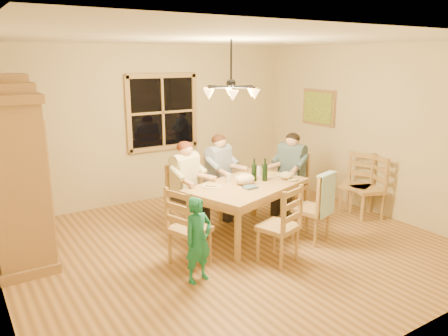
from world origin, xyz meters
TOP-DOWN VIEW (x-y plane):
  - floor at (0.00, 0.00)m, footprint 5.50×5.50m
  - ceiling at (0.00, 0.00)m, footprint 5.50×5.00m
  - wall_back at (0.00, 2.50)m, footprint 5.50×0.02m
  - wall_right at (2.75, 0.00)m, footprint 0.02×5.00m
  - window at (0.20, 2.47)m, footprint 1.30×0.06m
  - painting at (2.71, 1.20)m, footprint 0.06×0.78m
  - chandelier at (-0.00, 0.00)m, footprint 0.77×0.68m
  - armoire at (-2.42, 1.14)m, footprint 0.66×1.40m
  - dining_table at (0.42, 0.20)m, footprint 1.91×1.48m
  - chair_far_left at (-0.22, 0.83)m, footprint 0.55×0.53m
  - chair_far_right at (0.49, 1.06)m, footprint 0.55×0.53m
  - chair_near_left at (0.25, -0.68)m, footprint 0.55×0.53m
  - chair_near_right at (1.06, -0.43)m, footprint 0.55×0.53m
  - chair_end_left at (-0.70, -0.15)m, footprint 0.53×0.55m
  - chair_end_right at (1.53, 0.55)m, footprint 0.53×0.55m
  - adult_woman at (-0.22, 0.83)m, footprint 0.49×0.51m
  - adult_plaid_man at (0.49, 1.06)m, footprint 0.49×0.51m
  - adult_slate_man at (1.53, 0.55)m, footprint 0.51×0.49m
  - towel at (1.11, -0.61)m, footprint 0.39×0.21m
  - wine_bottle_a at (0.59, 0.28)m, footprint 0.08×0.08m
  - wine_bottle_b at (0.73, 0.21)m, footprint 0.08×0.08m
  - plate_woman at (-0.07, 0.36)m, footprint 0.26×0.26m
  - plate_plaid at (0.59, 0.55)m, footprint 0.26×0.26m
  - plate_slate at (0.98, 0.38)m, footprint 0.26×0.26m
  - wine_glass_a at (0.23, 0.40)m, footprint 0.06×0.06m
  - wine_glass_b at (0.83, 0.49)m, footprint 0.06×0.06m
  - cap at (1.04, 0.11)m, footprint 0.20×0.20m
  - napkin at (0.33, 0.02)m, footprint 0.21×0.19m
  - cloth_bundle at (0.38, 0.20)m, footprint 0.28×0.22m
  - child at (-0.82, -0.58)m, footprint 0.40×0.30m
  - chair_spare_front at (2.45, -0.23)m, footprint 0.55×0.56m
  - chair_spare_back at (2.45, 0.00)m, footprint 0.55×0.56m

SIDE VIEW (x-z plane):
  - floor at x=0.00m, z-range 0.00..0.00m
  - chair_far_left at x=-0.22m, z-range -0.19..0.80m
  - chair_far_right at x=0.49m, z-range -0.19..0.80m
  - chair_near_left at x=0.25m, z-range -0.19..0.80m
  - chair_near_right at x=1.06m, z-range -0.19..0.80m
  - chair_end_left at x=-0.70m, z-range -0.19..0.80m
  - chair_end_right at x=1.53m, z-range -0.19..0.80m
  - chair_spare_front at x=2.45m, z-range -0.19..0.80m
  - chair_spare_back at x=2.45m, z-range -0.19..0.80m
  - child at x=-0.82m, z-range 0.00..0.99m
  - dining_table at x=0.42m, z-range 0.28..1.04m
  - towel at x=1.11m, z-range 0.41..0.99m
  - plate_woman at x=-0.07m, z-range 0.76..0.78m
  - plate_plaid at x=0.59m, z-range 0.76..0.78m
  - plate_slate at x=0.98m, z-range 0.76..0.78m
  - napkin at x=0.33m, z-range 0.76..0.79m
  - cap at x=1.04m, z-range 0.76..0.87m
  - wine_glass_a at x=0.23m, z-range 0.76..0.90m
  - wine_glass_b at x=0.83m, z-range 0.76..0.90m
  - cloth_bundle at x=0.38m, z-range 0.76..0.91m
  - adult_woman at x=-0.22m, z-range 0.40..1.28m
  - adult_plaid_man at x=0.49m, z-range 0.40..1.28m
  - adult_slate_man at x=1.53m, z-range 0.40..1.28m
  - wine_bottle_a at x=0.59m, z-range 0.76..1.09m
  - wine_bottle_b at x=0.73m, z-range 0.76..1.09m
  - armoire at x=-2.42m, z-range -0.09..2.21m
  - wall_back at x=0.00m, z-range 0.00..2.70m
  - wall_right at x=2.75m, z-range 0.00..2.70m
  - window at x=0.20m, z-range 0.90..2.20m
  - painting at x=2.71m, z-range 1.28..1.92m
  - chandelier at x=0.00m, z-range 1.72..2.43m
  - ceiling at x=0.00m, z-range 2.69..2.71m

